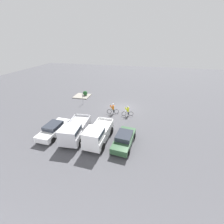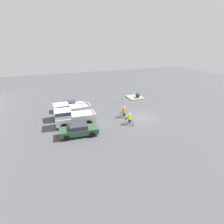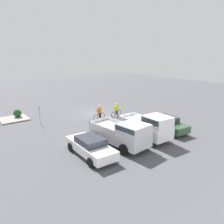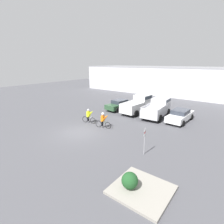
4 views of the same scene
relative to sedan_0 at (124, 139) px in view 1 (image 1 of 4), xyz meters
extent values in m
plane|color=#4C4C51|center=(1.79, -9.27, -0.72)|extent=(80.00, 80.00, 0.00)
cube|color=#2D5133|center=(0.00, 0.00, -0.11)|extent=(2.13, 4.52, 0.63)
cube|color=#2D333D|center=(0.00, 0.00, 0.45)|extent=(1.73, 2.11, 0.49)
cylinder|color=black|center=(-0.72, 1.48, -0.38)|extent=(0.24, 0.68, 0.67)
cylinder|color=black|center=(0.99, 1.31, -0.38)|extent=(0.24, 0.68, 0.67)
cylinder|color=black|center=(-0.99, -1.31, -0.38)|extent=(0.24, 0.68, 0.67)
cylinder|color=black|center=(0.72, -1.48, -0.38)|extent=(0.24, 0.68, 0.67)
cube|color=white|center=(2.80, -0.14, 0.13)|extent=(2.19, 5.06, 0.91)
cube|color=white|center=(2.88, 1.35, 1.06)|extent=(1.88, 2.08, 0.94)
cube|color=#333D47|center=(2.88, 1.35, 1.27)|extent=(1.93, 1.92, 0.41)
cube|color=white|center=(1.82, -1.08, 0.72)|extent=(0.24, 2.98, 0.25)
cube|color=white|center=(3.67, -1.18, 0.72)|extent=(0.24, 2.98, 0.25)
cube|color=white|center=(2.67, -2.58, 0.72)|extent=(1.93, 0.18, 0.25)
cylinder|color=black|center=(1.92, 1.45, -0.28)|extent=(0.27, 0.88, 0.87)
cylinder|color=black|center=(3.84, 1.35, -0.28)|extent=(0.27, 0.88, 0.87)
cylinder|color=black|center=(1.76, -1.62, -0.28)|extent=(0.27, 0.88, 0.87)
cylinder|color=black|center=(3.68, -1.73, -0.28)|extent=(0.27, 0.88, 0.87)
cube|color=silver|center=(5.60, -0.22, 0.15)|extent=(2.44, 5.23, 0.96)
cube|color=silver|center=(5.49, 1.30, 1.01)|extent=(2.04, 2.17, 0.78)
cube|color=#333D47|center=(5.49, 1.30, 1.18)|extent=(2.09, 2.02, 0.34)
cube|color=silver|center=(4.69, -1.31, 0.75)|extent=(0.31, 3.05, 0.25)
cube|color=silver|center=(6.66, -1.16, 0.75)|extent=(0.31, 3.05, 0.25)
cube|color=silver|center=(5.79, -2.72, 0.75)|extent=(2.06, 0.23, 0.25)
cylinder|color=black|center=(4.45, 1.28, -0.29)|extent=(0.28, 0.86, 0.85)
cylinder|color=black|center=(6.51, 1.43, -0.29)|extent=(0.28, 0.86, 0.85)
cylinder|color=black|center=(4.69, -1.87, -0.29)|extent=(0.28, 0.86, 0.85)
cylinder|color=black|center=(6.75, -1.72, -0.29)|extent=(0.28, 0.86, 0.85)
cube|color=white|center=(8.40, -0.03, -0.12)|extent=(1.92, 4.68, 0.64)
cube|color=#2D333D|center=(8.40, -0.03, 0.44)|extent=(1.64, 2.14, 0.46)
cylinder|color=black|center=(7.60, 1.48, -0.39)|extent=(0.21, 0.66, 0.66)
cylinder|color=black|center=(9.33, 1.41, -0.39)|extent=(0.21, 0.66, 0.66)
cylinder|color=black|center=(7.47, -1.47, -0.39)|extent=(0.21, 0.66, 0.66)
cylinder|color=black|center=(9.20, -1.54, -0.39)|extent=(0.21, 0.66, 0.66)
torus|color=black|center=(3.36, -6.80, -0.39)|extent=(0.70, 0.19, 0.70)
torus|color=black|center=(2.30, -7.02, -0.39)|extent=(0.70, 0.19, 0.70)
cylinder|color=#2D5133|center=(2.83, -6.91, -0.22)|extent=(0.56, 0.15, 0.37)
cylinder|color=#2D5133|center=(2.83, -6.91, -0.02)|extent=(0.59, 0.16, 0.04)
cylinder|color=#2D5133|center=(2.64, -6.95, -0.22)|extent=(0.04, 0.04, 0.34)
cylinder|color=#2D5133|center=(3.23, -6.82, 0.00)|extent=(0.12, 0.46, 0.02)
cylinder|color=black|center=(2.71, -6.84, -0.26)|extent=(0.14, 0.14, 0.52)
cylinder|color=black|center=(2.74, -7.02, -0.26)|extent=(0.14, 0.14, 0.52)
cube|color=orange|center=(2.78, -6.92, 0.30)|extent=(0.31, 0.40, 0.59)
cylinder|color=orange|center=(2.96, -6.71, 0.29)|extent=(0.54, 0.20, 0.65)
cylinder|color=orange|center=(3.02, -7.04, 0.29)|extent=(0.54, 0.20, 0.65)
sphere|color=tan|center=(2.80, -6.91, 0.72)|extent=(0.26, 0.26, 0.26)
sphere|color=silver|center=(2.80, -6.91, 0.78)|extent=(0.28, 0.28, 0.28)
torus|color=black|center=(1.08, -6.61, -0.39)|extent=(0.69, 0.19, 0.69)
torus|color=black|center=(0.08, -6.81, -0.39)|extent=(0.69, 0.19, 0.69)
cylinder|color=silver|center=(0.58, -6.71, -0.22)|extent=(0.53, 0.14, 0.37)
cylinder|color=silver|center=(0.58, -6.71, -0.03)|extent=(0.56, 0.15, 0.04)
cylinder|color=silver|center=(0.40, -6.75, -0.22)|extent=(0.04, 0.04, 0.34)
cylinder|color=silver|center=(0.95, -6.63, -0.01)|extent=(0.12, 0.46, 0.02)
cylinder|color=black|center=(0.46, -6.64, -0.26)|extent=(0.14, 0.14, 0.52)
cylinder|color=black|center=(0.50, -6.82, -0.26)|extent=(0.14, 0.14, 0.52)
cube|color=yellow|center=(0.53, -6.72, 0.30)|extent=(0.31, 0.40, 0.60)
cylinder|color=yellow|center=(0.69, -6.51, 0.30)|extent=(0.52, 0.19, 0.66)
cylinder|color=yellow|center=(0.76, -6.84, 0.30)|extent=(0.52, 0.19, 0.66)
sphere|color=tan|center=(0.55, -6.71, 0.71)|extent=(0.22, 0.22, 0.22)
sphere|color=silver|center=(0.55, -6.71, 0.76)|extent=(0.24, 0.24, 0.24)
cylinder|color=#9E9EA3|center=(8.66, -9.17, 0.31)|extent=(0.06, 0.06, 2.05)
cube|color=white|center=(8.66, -9.17, 1.01)|extent=(0.06, 0.30, 0.45)
cube|color=red|center=(8.66, -9.17, 1.01)|extent=(0.06, 0.30, 0.10)
cube|color=gray|center=(10.35, -12.67, -0.64)|extent=(2.93, 2.75, 0.15)
sphere|color=#1E4C23|center=(9.82, -12.99, -0.13)|extent=(0.88, 0.88, 0.88)
camera|label=1|loc=(-1.75, 12.84, 9.69)|focal=24.00mm
camera|label=2|loc=(-17.83, 2.72, 9.53)|focal=28.00mm
camera|label=3|loc=(16.09, 12.22, 6.40)|focal=35.00mm
camera|label=4|loc=(13.80, -19.67, 5.78)|focal=28.00mm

